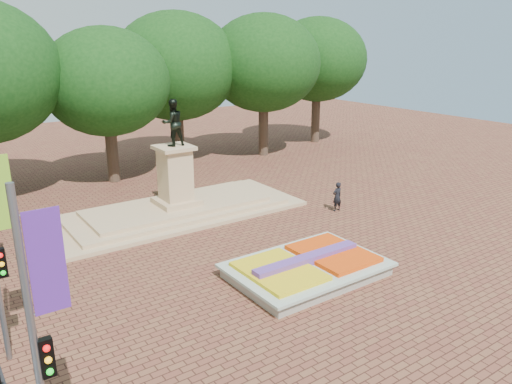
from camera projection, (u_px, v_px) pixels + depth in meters
ground at (259, 265)px, 21.81m from camera, size 90.00×90.00×0.00m
flower_bed at (307, 267)px, 20.70m from camera, size 6.30×4.30×0.91m
monument at (176, 199)px, 27.81m from camera, size 14.00×6.00×6.40m
tree_row_back at (139, 79)px, 35.18m from camera, size 44.80×8.80×10.43m
pedestrian at (337, 197)px, 28.31m from camera, size 0.62×0.41×1.70m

